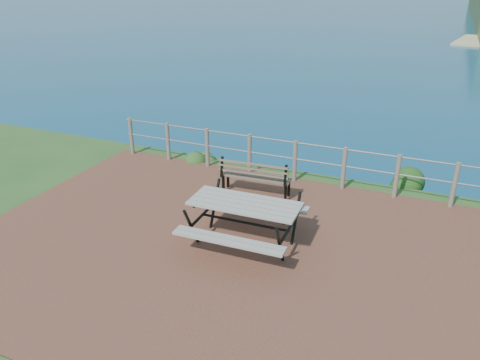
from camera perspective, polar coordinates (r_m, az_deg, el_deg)
name	(u,v)px	position (r m, az deg, el deg)	size (l,w,h in m)	color
ground	(238,251)	(8.45, -0.26, -8.71)	(10.00, 7.00, 0.12)	brown
safety_railing	(295,159)	(11.01, 6.72, 2.59)	(9.40, 0.10, 1.00)	#6B5B4C
picnic_table	(245,218)	(8.41, 0.57, -4.70)	(1.98, 1.70, 0.83)	gray
park_bench	(256,171)	(10.24, 1.97, 1.10)	(1.58, 0.49, 0.88)	brown
shrub_lip_west	(204,160)	(12.44, -4.41, 2.41)	(0.73, 0.73, 0.45)	#235520
shrub_lip_east	(412,184)	(11.70, 20.18, -0.51)	(0.73, 0.73, 0.46)	#224314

